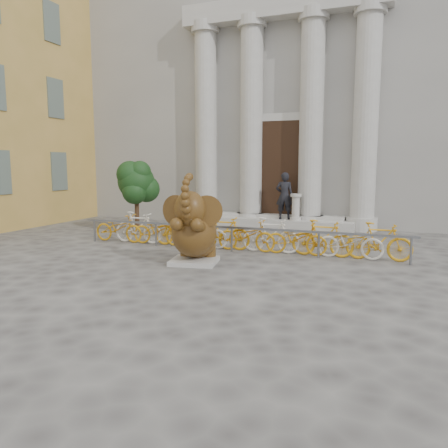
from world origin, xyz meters
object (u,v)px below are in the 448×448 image
at_px(bike_rack, 234,233).
at_px(pedestrian, 284,196).
at_px(tree, 137,183).
at_px(elephant_statue, 194,231).

bearing_deg(bike_rack, pedestrian, 85.72).
height_order(bike_rack, tree, tree).
bearing_deg(elephant_statue, bike_rack, 69.42).
distance_m(elephant_statue, bike_rack, 2.09).
xyz_separation_m(bike_rack, pedestrian, (0.36, 4.84, 0.78)).
bearing_deg(elephant_statue, pedestrian, 73.33).
xyz_separation_m(bike_rack, tree, (-4.44, 1.91, 1.33)).
bearing_deg(tree, bike_rack, -23.22).
distance_m(bike_rack, tree, 5.01).
height_order(elephant_statue, bike_rack, elephant_statue).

